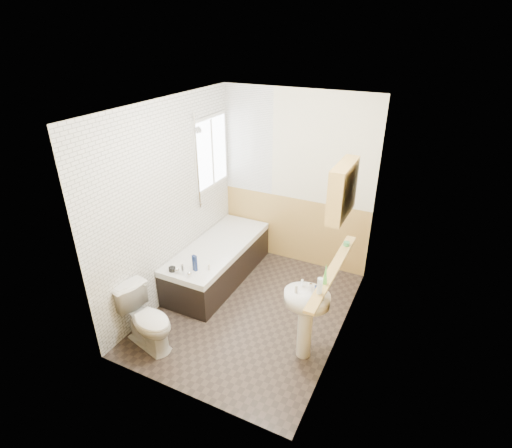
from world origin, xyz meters
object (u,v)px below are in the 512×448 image
(bathtub, at_px, (219,261))
(medicine_cabinet, at_px, (342,190))
(toilet, at_px, (147,319))
(sink, at_px, (306,312))
(pine_shelf, at_px, (333,270))

(bathtub, distance_m, medicine_cabinet, 2.40)
(toilet, distance_m, sink, 1.72)
(bathtub, distance_m, sink, 1.82)
(sink, distance_m, medicine_cabinet, 1.31)
(toilet, distance_m, pine_shelf, 2.08)
(sink, relative_size, pine_shelf, 0.63)
(sink, distance_m, pine_shelf, 0.54)
(sink, bearing_deg, medicine_cabinet, 63.73)
(bathtub, bearing_deg, toilet, -91.18)
(sink, bearing_deg, pine_shelf, 38.48)
(toilet, bearing_deg, pine_shelf, -53.46)
(bathtub, height_order, sink, sink)
(toilet, height_order, medicine_cabinet, medicine_cabinet)
(bathtub, relative_size, pine_shelf, 1.23)
(pine_shelf, bearing_deg, toilet, -157.67)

